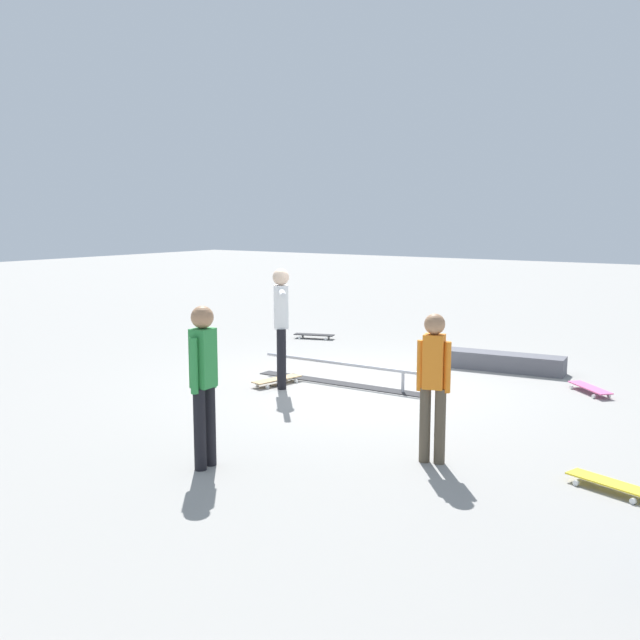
# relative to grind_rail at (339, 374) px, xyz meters

# --- Properties ---
(ground_plane) EXTENTS (60.00, 60.00, 0.00)m
(ground_plane) POSITION_rel_grind_rail_xyz_m (-0.23, -0.06, -0.14)
(ground_plane) COLOR gray
(grind_rail) EXTENTS (2.75, 0.29, 0.33)m
(grind_rail) POSITION_rel_grind_rail_xyz_m (0.00, 0.00, 0.00)
(grind_rail) COLOR black
(grind_rail) RESTS_ON ground_plane
(skate_ledge) EXTENTS (1.89, 0.62, 0.28)m
(skate_ledge) POSITION_rel_grind_rail_xyz_m (-1.68, -2.22, -0.00)
(skate_ledge) COLOR #595960
(skate_ledge) RESTS_ON ground_plane
(skater_main) EXTENTS (0.94, 1.10, 1.70)m
(skater_main) POSITION_rel_grind_rail_xyz_m (0.55, 0.67, 0.85)
(skater_main) COLOR black
(skater_main) RESTS_ON ground_plane
(skateboard_main) EXTENTS (0.38, 0.82, 0.09)m
(skateboard_main) POSITION_rel_grind_rail_xyz_m (0.72, 0.55, -0.07)
(skateboard_main) COLOR tan
(skateboard_main) RESTS_ON ground_plane
(bystander_orange_shirt) EXTENTS (0.34, 0.22, 1.50)m
(bystander_orange_shirt) POSITION_rel_grind_rail_xyz_m (-2.61, 2.37, 0.70)
(bystander_orange_shirt) COLOR brown
(bystander_orange_shirt) RESTS_ON ground_plane
(bystander_green_shirt) EXTENTS (0.22, 0.36, 1.59)m
(bystander_green_shirt) POSITION_rel_grind_rail_xyz_m (-0.84, 3.73, 0.76)
(bystander_green_shirt) COLOR black
(bystander_green_shirt) RESTS_ON ground_plane
(loose_skateboard_black) EXTENTS (0.82, 0.44, 0.09)m
(loose_skateboard_black) POSITION_rel_grind_rail_xyz_m (2.52, -3.02, -0.07)
(loose_skateboard_black) COLOR black
(loose_skateboard_black) RESTS_ON ground_plane
(loose_skateboard_pink) EXTENTS (0.72, 0.70, 0.09)m
(loose_skateboard_pink) POSITION_rel_grind_rail_xyz_m (-3.18, -1.45, -0.07)
(loose_skateboard_pink) COLOR #E05993
(loose_skateboard_pink) RESTS_ON ground_plane
(loose_skateboard_yellow) EXTENTS (0.82, 0.43, 0.09)m
(loose_skateboard_yellow) POSITION_rel_grind_rail_xyz_m (-4.26, 2.18, -0.07)
(loose_skateboard_yellow) COLOR yellow
(loose_skateboard_yellow) RESTS_ON ground_plane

